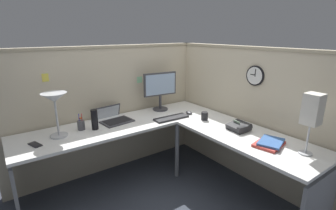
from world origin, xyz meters
TOP-DOWN VIEW (x-y plane):
  - ground_plane at (0.00, 0.00)m, footprint 6.80×6.80m
  - cubicle_wall_back at (-0.36, 0.87)m, footprint 2.57×0.12m
  - cubicle_wall_right at (0.87, -0.27)m, footprint 0.12×2.37m
  - desk at (-0.15, -0.05)m, footprint 2.35×2.15m
  - monitor at (0.24, 0.64)m, footprint 0.46×0.20m
  - laptop at (-0.44, 0.63)m, footprint 0.38×0.42m
  - keyboard at (0.15, 0.26)m, footprint 0.43×0.16m
  - computer_mouse at (0.44, 0.28)m, footprint 0.06×0.10m
  - desk_lamp_dome at (-1.08, 0.49)m, footprint 0.24×0.24m
  - pen_cup at (-0.84, 0.54)m, footprint 0.08×0.08m
  - cell_phone at (-1.30, 0.41)m, footprint 0.11×0.16m
  - thermos_flask at (-0.72, 0.46)m, footprint 0.07×0.07m
  - office_phone at (0.51, -0.45)m, footprint 0.21×0.22m
  - book_stack at (0.45, -0.85)m, footprint 0.33×0.27m
  - desk_lamp_paper at (0.55, -1.13)m, footprint 0.13×0.13m
  - coffee_mug at (0.44, -0.00)m, footprint 0.08×0.08m
  - wall_clock at (0.82, -0.37)m, footprint 0.04×0.22m
  - pinned_note_leftmost at (-1.08, 0.82)m, footprint 0.07×0.00m
  - pinned_note_middle at (0.04, 0.82)m, footprint 0.07×0.00m

SIDE VIEW (x-z plane):
  - ground_plane at x=0.00m, z-range 0.00..0.00m
  - desk at x=-0.15m, z-range 0.27..1.00m
  - cell_phone at x=-1.30m, z-range 0.73..0.74m
  - keyboard at x=0.15m, z-range 0.73..0.75m
  - computer_mouse at x=0.44m, z-range 0.73..0.76m
  - book_stack at x=0.45m, z-range 0.73..0.77m
  - laptop at x=-0.44m, z-range 0.65..0.86m
  - office_phone at x=0.51m, z-range 0.71..0.82m
  - coffee_mug at x=0.44m, z-range 0.73..0.83m
  - pen_cup at x=-0.84m, z-range 0.69..0.87m
  - cubicle_wall_back at x=-0.36m, z-range 0.00..1.58m
  - cubicle_wall_right at x=0.87m, z-range 0.00..1.58m
  - thermos_flask at x=-0.72m, z-range 0.73..0.95m
  - monitor at x=0.24m, z-range 0.77..1.27m
  - desk_lamp_dome at x=-1.08m, z-range 0.87..1.32m
  - desk_lamp_paper at x=0.55m, z-range 0.85..1.38m
  - pinned_note_middle at x=0.04m, z-range 1.09..1.17m
  - wall_clock at x=0.82m, z-range 1.16..1.38m
  - pinned_note_leftmost at x=-1.08m, z-range 1.23..1.32m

